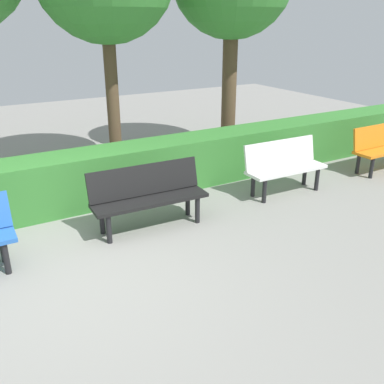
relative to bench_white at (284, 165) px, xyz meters
name	(u,v)px	position (x,y,z in m)	size (l,w,h in m)	color
ground_plane	(81,271)	(3.65, 0.72, -0.48)	(22.47, 22.47, 0.00)	gray
bench_white	(284,165)	(0.00, 0.00, 0.00)	(1.41, 0.50, 0.86)	white
bench_black	(148,194)	(2.47, 0.05, 0.00)	(1.61, 0.53, 0.86)	black
hedge_row	(115,174)	(2.51, -1.14, -0.06)	(18.47, 0.72, 0.83)	#387F33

